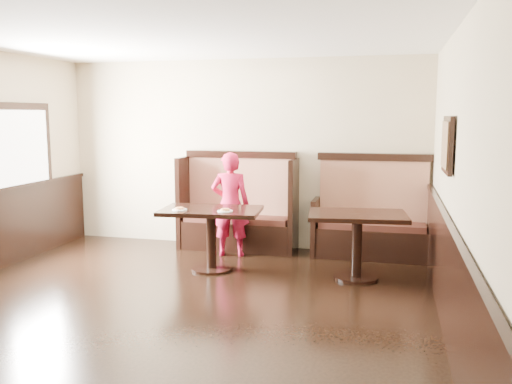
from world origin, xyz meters
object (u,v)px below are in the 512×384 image
(booth_main, at_px, (239,213))
(table_main, at_px, (211,223))
(booth_neighbor, at_px, (372,223))
(child, at_px, (230,204))
(table_neighbor, at_px, (357,230))

(booth_main, bearing_deg, table_main, -91.35)
(booth_main, bearing_deg, booth_neighbor, -0.05)
(booth_neighbor, bearing_deg, table_main, -149.09)
(child, bearing_deg, table_main, 77.54)
(child, bearing_deg, table_neighbor, 149.78)
(table_main, relative_size, child, 0.89)
(table_main, xyz_separation_m, table_neighbor, (1.84, 0.07, -0.01))
(table_neighbor, bearing_deg, booth_main, 141.76)
(table_neighbor, xyz_separation_m, child, (-1.80, 0.67, 0.13))
(booth_main, height_order, child, child)
(booth_neighbor, bearing_deg, booth_main, 179.95)
(table_main, xyz_separation_m, child, (0.03, 0.74, 0.13))
(booth_neighbor, relative_size, table_main, 1.25)
(table_main, distance_m, table_neighbor, 1.84)
(booth_main, bearing_deg, table_neighbor, -31.63)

